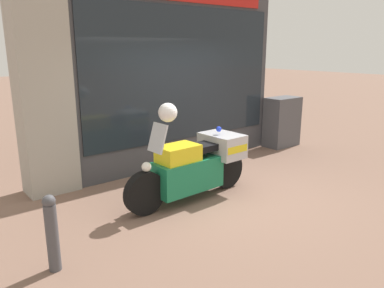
{
  "coord_description": "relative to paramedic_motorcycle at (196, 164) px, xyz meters",
  "views": [
    {
      "loc": [
        -4.15,
        -4.03,
        2.32
      ],
      "look_at": [
        -0.3,
        0.78,
        0.73
      ],
      "focal_mm": 35.0,
      "sensor_mm": 36.0,
      "label": 1
    }
  ],
  "objects": [
    {
      "name": "paramedic_motorcycle",
      "position": [
        0.0,
        0.0,
        0.0
      ],
      "size": [
        2.29,
        0.72,
        1.29
      ],
      "rotation": [
        0.0,
        0.0,
        3.17
      ],
      "color": "black",
      "rests_on": "ground"
    },
    {
      "name": "utility_cabinet",
      "position": [
        3.66,
        1.22,
        0.04
      ],
      "size": [
        0.86,
        0.49,
        1.18
      ],
      "primitive_type": "cube",
      "color": "#4C4C51",
      "rests_on": "ground"
    },
    {
      "name": "street_bollard",
      "position": [
        -2.47,
        -0.61,
        -0.11
      ],
      "size": [
        0.14,
        0.14,
        0.86
      ],
      "color": "#47474C",
      "rests_on": "ground"
    },
    {
      "name": "window_display",
      "position": [
        0.93,
        1.74,
        -0.06
      ],
      "size": [
        4.14,
        0.3,
        2.1
      ],
      "color": "slate",
      "rests_on": "ground"
    },
    {
      "name": "ground_plane",
      "position": [
        0.6,
        -0.29,
        -0.55
      ],
      "size": [
        60.0,
        60.0,
        0.0
      ],
      "primitive_type": "plane",
      "color": "#7A5B4C"
    },
    {
      "name": "white_helmet",
      "position": [
        -0.54,
        -0.02,
        0.88
      ],
      "size": [
        0.27,
        0.27,
        0.27
      ],
      "primitive_type": "sphere",
      "color": "white",
      "rests_on": "paramedic_motorcycle"
    },
    {
      "name": "shop_building",
      "position": [
        0.24,
        1.71,
        1.22
      ],
      "size": [
        5.4,
        0.55,
        3.53
      ],
      "color": "#424247",
      "rests_on": "ground"
    }
  ]
}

